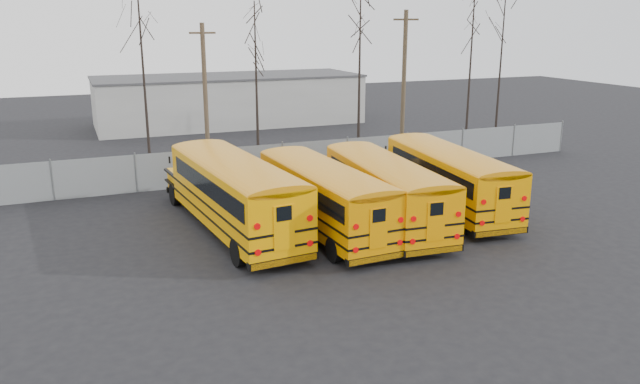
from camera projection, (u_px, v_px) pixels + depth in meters
name	position (u px, v px, depth m)	size (l,w,h in m)	color
ground	(381.00, 247.00, 24.65)	(120.00, 120.00, 0.00)	black
fence	(283.00, 161.00, 35.10)	(40.00, 0.04, 2.00)	gray
distant_building	(229.00, 100.00, 53.41)	(22.00, 8.00, 4.00)	#B3B2AD
bus_a	(233.00, 189.00, 25.88)	(3.73, 11.78, 3.24)	black
bus_b	(322.00, 192.00, 26.01)	(2.95, 10.68, 2.96)	black
bus_c	(384.00, 186.00, 26.95)	(3.21, 10.75, 2.97)	black
bus_d	(447.00, 174.00, 29.02)	(3.48, 10.89, 3.00)	black
utility_pole_left	(205.00, 96.00, 36.43)	(1.51, 0.26, 8.52)	brown
utility_pole_right	(404.00, 80.00, 41.76)	(1.59, 0.69, 9.31)	#4A3C2A
tree_1	(143.00, 66.00, 34.06)	(0.26, 0.26, 12.44)	black
tree_2	(257.00, 90.00, 35.39)	(0.26, 0.26, 9.68)	black
tree_3	(359.00, 71.00, 39.81)	(0.26, 0.26, 10.97)	black
tree_4	(470.00, 64.00, 41.89)	(0.26, 0.26, 11.65)	black
tree_5	(501.00, 62.00, 45.51)	(0.26, 0.26, 11.43)	black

